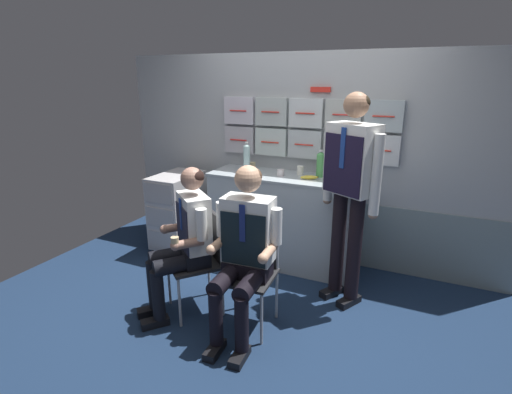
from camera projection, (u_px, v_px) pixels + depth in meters
name	position (u px, v px, depth m)	size (l,w,h in m)	color
ground	(244.00, 319.00, 3.22)	(4.80, 4.80, 0.04)	#182945
galley_bulkhead	(302.00, 160.00, 4.08)	(4.20, 0.14, 2.15)	#A9ADB1
galley_counter	(284.00, 220.00, 4.04)	(1.57, 0.53, 0.95)	#B0BCC3
service_trolley	(178.00, 209.00, 4.39)	(0.40, 0.65, 0.88)	black
folding_chair_left	(205.00, 251.00, 3.21)	(0.56, 0.56, 0.85)	#A8AAAF
crew_member_left	(185.00, 237.00, 3.10)	(0.62, 0.65, 1.24)	black
folding_chair_center	(252.00, 261.00, 3.04)	(0.43, 0.43, 0.85)	#A8AAAF
crew_member_center	(244.00, 245.00, 2.84)	(0.52, 0.65, 1.31)	black
crew_member_standing	(351.00, 180.00, 3.16)	(0.51, 0.40, 1.80)	black
water_bottle_blue_cap	(247.00, 158.00, 4.03)	(0.07, 0.07, 0.31)	silver
water_bottle_clear	(320.00, 164.00, 3.82)	(0.08, 0.08, 0.27)	#4BA051
espresso_cup_small	(252.00, 165.00, 4.18)	(0.07, 0.07, 0.07)	tan
coffee_cup_spare	(281.00, 172.00, 3.89)	(0.07, 0.07, 0.06)	silver
coffee_cup_white	(333.00, 175.00, 3.73)	(0.06, 0.06, 0.08)	silver
paper_cup_tan	(300.00, 170.00, 3.93)	(0.07, 0.07, 0.09)	white
snack_banana	(309.00, 177.00, 3.75)	(0.17, 0.10, 0.04)	yellow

